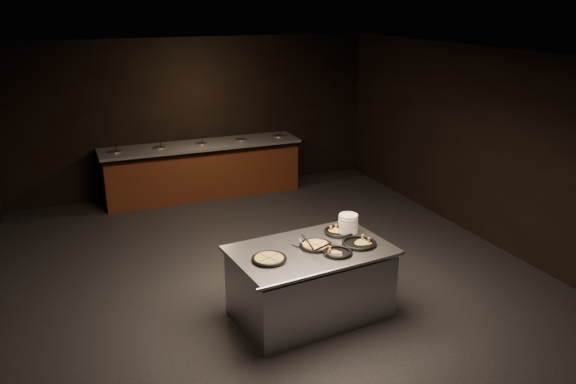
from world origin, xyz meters
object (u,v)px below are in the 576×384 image
object	(u,v)px
pan_veggie_whole	(269,259)
pan_cheese_whole	(316,245)
plate_stack	(348,224)
serving_counter	(310,284)

from	to	relation	value
pan_veggie_whole	pan_cheese_whole	world-z (taller)	same
plate_stack	pan_cheese_whole	bearing A→B (deg)	-157.21
serving_counter	pan_veggie_whole	size ratio (longest dim) A/B	4.88
pan_cheese_whole	pan_veggie_whole	bearing A→B (deg)	-168.64
serving_counter	pan_cheese_whole	xyz separation A→B (m)	(0.07, 0.03, 0.46)
serving_counter	pan_veggie_whole	distance (m)	0.72
plate_stack	pan_veggie_whole	xyz separation A→B (m)	(-1.16, -0.35, -0.09)
pan_veggie_whole	pan_cheese_whole	distance (m)	0.63
pan_veggie_whole	pan_cheese_whole	size ratio (longest dim) A/B	1.03
plate_stack	pan_veggie_whole	world-z (taller)	plate_stack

